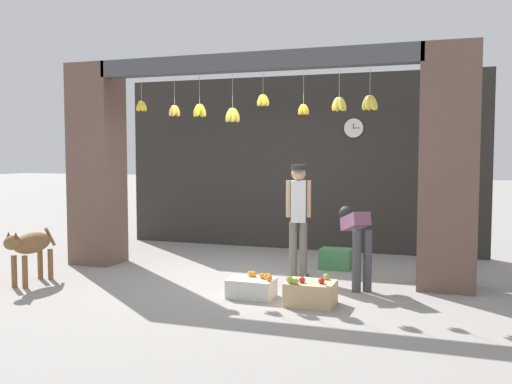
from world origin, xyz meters
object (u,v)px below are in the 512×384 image
Objects in this scene: fruit_crate_apples at (310,293)px; produce_box_green at (336,259)px; wall_clock at (354,128)px; worker_stooping at (357,236)px; dog at (30,246)px; shopkeeper at (298,212)px; fruit_crate_oranges at (252,287)px; water_bottle at (307,284)px.

produce_box_green is at bearing 93.33° from fruit_crate_apples.
produce_box_green is 2.46m from wall_clock.
worker_stooping is at bearing 69.95° from fruit_crate_apples.
worker_stooping reaches higher than dog.
wall_clock reaches higher than dog.
fruit_crate_oranges is (-0.23, -1.25, -0.78)m from shopkeeper.
worker_stooping is 0.88m from water_bottle.
produce_box_green is at bearing 119.59° from dog.
dog reaches higher than fruit_crate_oranges.
wall_clock reaches higher than shopkeeper.
dog is at bearing 167.21° from worker_stooping.
shopkeeper is at bearing 127.40° from worker_stooping.
shopkeeper is at bearing 110.50° from fruit_crate_apples.
wall_clock reaches higher than produce_box_green.
produce_box_green is at bearing -131.59° from shopkeeper.
produce_box_green is at bearing 87.83° from water_bottle.
worker_stooping is 2.97m from wall_clock.
worker_stooping reaches higher than water_bottle.
shopkeeper reaches higher than water_bottle.
worker_stooping is (4.06, 1.19, 0.16)m from dog.
fruit_crate_oranges is (2.97, 0.31, -0.39)m from dog.
water_bottle is (-0.06, -1.50, -0.04)m from produce_box_green.
fruit_crate_oranges is at bearing -140.64° from water_bottle.
dog is at bearing -167.60° from water_bottle.
fruit_crate_apples is (0.74, -0.10, 0.02)m from fruit_crate_oranges.
fruit_crate_oranges is 1.58× the size of wall_clock.
worker_stooping is at bearing 37.89° from water_bottle.
dog is 5.42m from wall_clock.
dog is at bearing -176.70° from fruit_crate_apples.
shopkeeper is 2.88× the size of fruit_crate_apples.
water_bottle is at bearing 107.50° from fruit_crate_apples.
wall_clock reaches higher than fruit_crate_oranges.
fruit_crate_oranges is at bearing 93.19° from dog.
fruit_crate_apples is at bearing 97.31° from shopkeeper.
dog is 3.01m from fruit_crate_oranges.
worker_stooping is 1.86× the size of fruit_crate_apples.
fruit_crate_apples is 1.19× the size of produce_box_green.
shopkeeper reaches higher than fruit_crate_oranges.
wall_clock is at bearing 71.50° from worker_stooping.
produce_box_green is (-0.48, 1.09, -0.52)m from worker_stooping.
fruit_crate_oranges reaches higher than water_bottle.
dog is 0.97× the size of worker_stooping.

